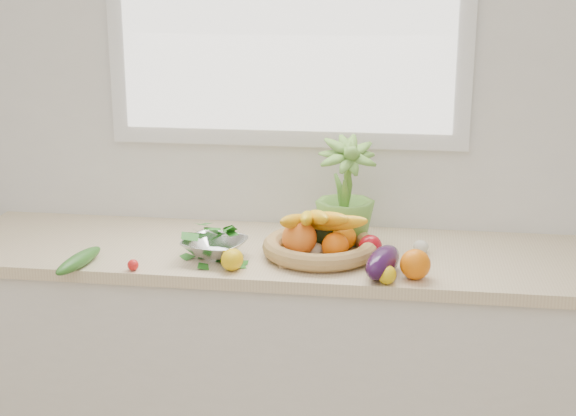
# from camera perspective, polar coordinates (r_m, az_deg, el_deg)

# --- Properties ---
(back_wall) EXTENTS (4.50, 0.02, 2.70)m
(back_wall) POSITION_cam_1_polar(r_m,az_deg,el_deg) (2.92, -0.06, 7.41)
(back_wall) COLOR white
(back_wall) RESTS_ON ground
(counter_cabinet) EXTENTS (2.20, 0.58, 0.86)m
(counter_cabinet) POSITION_cam_1_polar(r_m,az_deg,el_deg) (2.92, -0.93, -11.65)
(counter_cabinet) COLOR silver
(counter_cabinet) RESTS_ON ground
(countertop) EXTENTS (2.24, 0.62, 0.04)m
(countertop) POSITION_cam_1_polar(r_m,az_deg,el_deg) (2.74, -0.97, -3.27)
(countertop) COLOR beige
(countertop) RESTS_ON counter_cabinet
(orange_loose) EXTENTS (0.12, 0.12, 0.09)m
(orange_loose) POSITION_cam_1_polar(r_m,az_deg,el_deg) (2.47, 9.03, -3.98)
(orange_loose) COLOR orange
(orange_loose) RESTS_ON countertop
(lemon_a) EXTENTS (0.06, 0.08, 0.06)m
(lemon_a) POSITION_cam_1_polar(r_m,az_deg,el_deg) (2.43, 7.05, -4.73)
(lemon_a) COLOR #E3BA0C
(lemon_a) RESTS_ON countertop
(lemon_b) EXTENTS (0.08, 0.10, 0.07)m
(lemon_b) POSITION_cam_1_polar(r_m,az_deg,el_deg) (2.53, -3.99, -3.68)
(lemon_b) COLOR #E9B60C
(lemon_b) RESTS_ON countertop
(lemon_c) EXTENTS (0.09, 0.09, 0.05)m
(lemon_c) POSITION_cam_1_polar(r_m,az_deg,el_deg) (2.49, 6.37, -4.26)
(lemon_c) COLOR #D0C20B
(lemon_c) RESTS_ON countertop
(apple) EXTENTS (0.10, 0.10, 0.08)m
(apple) POSITION_cam_1_polar(r_m,az_deg,el_deg) (2.65, 5.88, -2.73)
(apple) COLOR #AA0D18
(apple) RESTS_ON countertop
(ginger) EXTENTS (0.11, 0.07, 0.03)m
(ginger) POSITION_cam_1_polar(r_m,az_deg,el_deg) (2.56, 0.47, -3.77)
(ginger) COLOR tan
(ginger) RESTS_ON countertop
(garlic_a) EXTENTS (0.07, 0.07, 0.05)m
(garlic_a) POSITION_cam_1_polar(r_m,az_deg,el_deg) (2.65, 1.93, -2.98)
(garlic_a) COLOR white
(garlic_a) RESTS_ON countertop
(garlic_b) EXTENTS (0.06, 0.06, 0.04)m
(garlic_b) POSITION_cam_1_polar(r_m,az_deg,el_deg) (2.72, 9.43, -2.74)
(garlic_b) COLOR white
(garlic_b) RESTS_ON countertop
(garlic_c) EXTENTS (0.07, 0.07, 0.05)m
(garlic_c) POSITION_cam_1_polar(r_m,az_deg,el_deg) (2.55, 6.77, -3.82)
(garlic_c) COLOR white
(garlic_c) RESTS_ON countertop
(eggplant) EXTENTS (0.14, 0.24, 0.09)m
(eggplant) POSITION_cam_1_polar(r_m,az_deg,el_deg) (2.48, 6.75, -3.85)
(eggplant) COLOR #2C0E35
(eggplant) RESTS_ON countertop
(cucumber) EXTENTS (0.09, 0.26, 0.05)m
(cucumber) POSITION_cam_1_polar(r_m,az_deg,el_deg) (2.63, -14.65, -3.63)
(cucumber) COLOR #255E1B
(cucumber) RESTS_ON countertop
(radish) EXTENTS (0.04, 0.04, 0.04)m
(radish) POSITION_cam_1_polar(r_m,az_deg,el_deg) (2.57, -10.97, -3.99)
(radish) COLOR red
(radish) RESTS_ON countertop
(potted_herb) EXTENTS (0.26, 0.26, 0.36)m
(potted_herb) POSITION_cam_1_polar(r_m,az_deg,el_deg) (2.73, 4.10, 1.24)
(potted_herb) COLOR #5F9636
(potted_herb) RESTS_ON countertop
(fruit_basket) EXTENTS (0.49, 0.49, 0.19)m
(fruit_basket) POSITION_cam_1_polar(r_m,az_deg,el_deg) (2.64, 2.22, -2.32)
(fruit_basket) COLOR tan
(fruit_basket) RESTS_ON countertop
(colander_with_spinach) EXTENTS (0.25, 0.25, 0.11)m
(colander_with_spinach) POSITION_cam_1_polar(r_m,az_deg,el_deg) (2.63, -5.25, -2.42)
(colander_with_spinach) COLOR silver
(colander_with_spinach) RESTS_ON countertop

